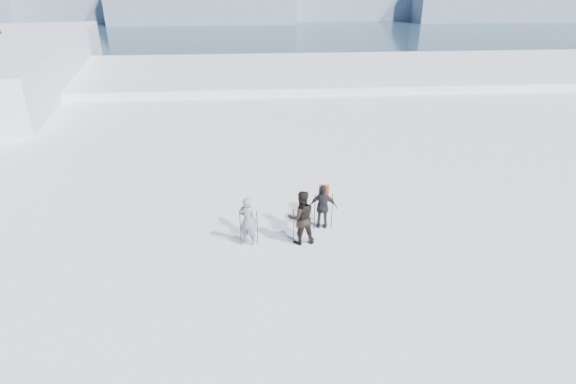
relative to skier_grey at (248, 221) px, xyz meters
name	(u,v)px	position (x,y,z in m)	size (l,w,h in m)	color
lake_basin	(279,147)	(2.63, 26.60, -7.29)	(820.00, 820.00, 71.62)	white
skier_grey	(248,221)	(0.00, 0.00, 0.00)	(0.57, 0.38, 1.57)	gray
skier_dark	(301,217)	(1.61, -0.06, 0.08)	(0.84, 0.66, 1.73)	black
skier_pack	(323,207)	(2.40, 0.77, -0.03)	(0.88, 0.37, 1.51)	black
backpack	(325,176)	(2.45, 1.02, 0.95)	(0.32, 0.18, 0.47)	#E24415
ski_poles	(293,221)	(1.38, 0.18, -0.17)	(2.93, 0.87, 1.32)	black
skis_loose	(301,215)	(1.79, 1.64, -0.77)	(0.39, 1.70, 0.03)	black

